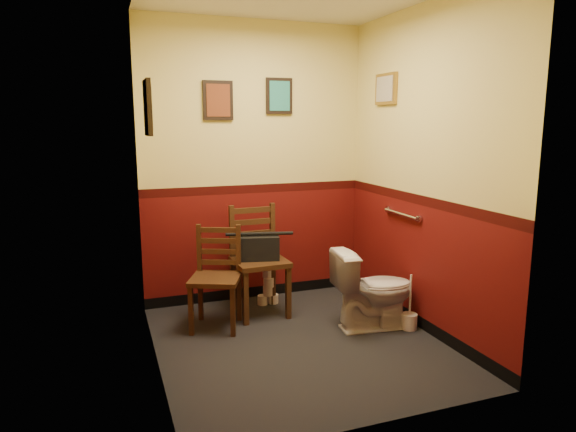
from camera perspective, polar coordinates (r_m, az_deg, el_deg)
name	(u,v)px	position (r m, az deg, el deg)	size (l,w,h in m)	color
floor	(299,343)	(4.25, 1.19, -13.97)	(2.20, 2.40, 0.00)	black
wall_back	(254,164)	(5.02, -3.75, 5.78)	(2.20, 2.70, 0.00)	#560D0C
wall_front	(380,198)	(2.82, 10.20, 1.99)	(2.20, 2.70, 0.00)	#560D0C
wall_left	(150,182)	(3.64, -15.11, 3.67)	(2.40, 2.70, 0.00)	#560D0C
wall_right	(423,171)	(4.41, 14.74, 4.81)	(2.40, 2.70, 0.00)	#560D0C
grab_bar	(401,214)	(4.65, 12.46, 0.21)	(0.05, 0.56, 0.06)	silver
framed_print_back_a	(218,100)	(4.90, -7.79, 12.61)	(0.28, 0.04, 0.36)	black
framed_print_back_b	(279,96)	(5.07, -0.99, 13.19)	(0.26, 0.04, 0.34)	black
framed_print_left	(148,108)	(3.72, -15.30, 11.52)	(0.04, 0.30, 0.38)	black
framed_print_right	(386,89)	(4.90, 10.82, 13.70)	(0.04, 0.34, 0.28)	olive
toilet	(373,290)	(4.49, 9.46, -8.07)	(0.39, 0.70, 0.68)	white
toilet_brush	(409,320)	(4.61, 13.32, -11.19)	(0.13, 0.13, 0.48)	silver
chair_left	(216,277)	(4.48, -7.98, -6.77)	(0.54, 0.54, 0.87)	#442814
chair_right	(258,260)	(4.74, -3.33, -4.94)	(0.48, 0.48, 1.00)	#442814
handbag	(260,248)	(4.66, -3.17, -3.52)	(0.38, 0.25, 0.25)	black
tp_stack	(268,289)	(5.04, -2.23, -8.10)	(0.21, 0.13, 0.36)	silver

